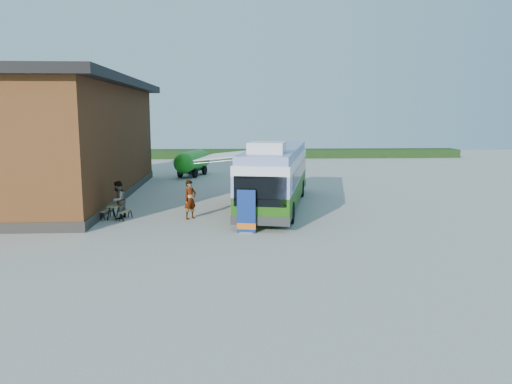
{
  "coord_description": "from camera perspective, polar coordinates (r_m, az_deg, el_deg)",
  "views": [
    {
      "loc": [
        0.12,
        -22.38,
        5.35
      ],
      "look_at": [
        1.43,
        2.54,
        1.4
      ],
      "focal_mm": 35.0,
      "sensor_mm": 36.0,
      "label": 1
    }
  ],
  "objects": [
    {
      "name": "bus",
      "position": [
        28.52,
        2.29,
        2.03
      ],
      "size": [
        5.29,
        13.17,
        3.96
      ],
      "rotation": [
        0.0,
        0.0,
        -0.2
      ],
      "color": "#276711",
      "rests_on": "ground"
    },
    {
      "name": "banner",
      "position": [
        22.38,
        -1.12,
        -2.71
      ],
      "size": [
        0.85,
        0.3,
        1.98
      ],
      "rotation": [
        0.0,
        0.0,
        -0.2
      ],
      "color": "navy",
      "rests_on": "ground"
    },
    {
      "name": "awning",
      "position": [
        27.98,
        -2.78,
        3.91
      ],
      "size": [
        3.77,
        5.15,
        0.55
      ],
      "rotation": [
        0.0,
        0.0,
        -0.2
      ],
      "color": "white",
      "rests_on": "ground"
    },
    {
      "name": "ground",
      "position": [
        23.01,
        -3.23,
        -4.46
      ],
      "size": [
        100.0,
        100.0,
        0.0
      ],
      "primitive_type": "plane",
      "color": "#BCB7AD",
      "rests_on": "ground"
    },
    {
      "name": "picnic_table",
      "position": [
        26.41,
        -15.69,
        -1.84
      ],
      "size": [
        1.53,
        1.44,
        0.72
      ],
      "rotation": [
        0.0,
        0.0,
        -0.28
      ],
      "color": "tan",
      "rests_on": "ground"
    },
    {
      "name": "slurry_tanker",
      "position": [
        43.25,
        -7.29,
        3.47
      ],
      "size": [
        2.86,
        5.63,
        2.15
      ],
      "rotation": [
        0.0,
        0.0,
        -0.3
      ],
      "color": "#219A1C",
      "rests_on": "ground"
    },
    {
      "name": "person_a",
      "position": [
        25.61,
        -7.54,
        -0.86
      ],
      "size": [
        0.86,
        0.85,
        2.0
      ],
      "primitive_type": "imported",
      "rotation": [
        0.0,
        0.0,
        0.76
      ],
      "color": "#999999",
      "rests_on": "ground"
    },
    {
      "name": "person_b",
      "position": [
        26.4,
        -15.49,
        -0.88
      ],
      "size": [
        0.97,
        1.11,
        1.94
      ],
      "primitive_type": "imported",
      "rotation": [
        0.0,
        0.0,
        -1.85
      ],
      "color": "#999999",
      "rests_on": "ground"
    },
    {
      "name": "barn",
      "position": [
        34.12,
        -21.23,
        5.43
      ],
      "size": [
        9.6,
        21.2,
        7.5
      ],
      "color": "brown",
      "rests_on": "ground"
    },
    {
      "name": "hedge",
      "position": [
        61.08,
        4.43,
        4.41
      ],
      "size": [
        40.0,
        3.0,
        1.0
      ],
      "primitive_type": "cube",
      "color": "#264419",
      "rests_on": "ground"
    }
  ]
}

